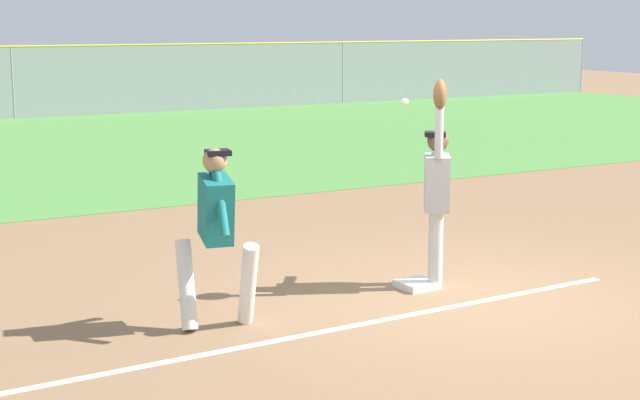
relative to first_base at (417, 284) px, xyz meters
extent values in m
plane|color=#936D4C|center=(0.18, -0.62, -0.04)|extent=(70.70, 70.70, 0.00)
cube|color=#549342|center=(0.18, 13.33, -0.04)|extent=(45.04, 15.23, 0.01)
cube|color=white|center=(-4.00, -0.90, -0.04)|extent=(12.00, 0.52, 0.01)
cube|color=white|center=(0.00, 0.00, 0.00)|extent=(0.40, 0.40, 0.08)
cylinder|color=silver|center=(0.28, 0.06, 0.39)|extent=(0.21, 0.21, 0.85)
cylinder|color=silver|center=(0.17, -0.10, 0.39)|extent=(0.21, 0.21, 0.85)
cube|color=#B7B7B7|center=(0.23, -0.02, 1.11)|extent=(0.46, 0.51, 0.60)
sphere|color=brown|center=(0.23, -0.02, 1.56)|extent=(0.32, 0.32, 0.23)
cube|color=black|center=(0.20, 0.00, 1.64)|extent=(0.29, 0.29, 0.05)
cylinder|color=#B7B7B7|center=(0.11, -0.20, 1.72)|extent=(0.12, 0.12, 0.62)
cylinder|color=#B7B7B7|center=(0.35, 0.16, 1.41)|extent=(0.42, 0.57, 0.09)
ellipsoid|color=brown|center=(0.11, -0.20, 2.08)|extent=(0.27, 0.31, 0.32)
cylinder|color=white|center=(-2.18, -0.34, 0.38)|extent=(0.23, 0.45, 0.85)
cylinder|color=white|center=(-2.70, -0.08, 0.38)|extent=(0.23, 0.45, 0.85)
cube|color=#197272|center=(-2.44, -0.21, 1.11)|extent=(0.36, 0.57, 0.66)
sphere|color=tan|center=(-2.44, -0.21, 1.56)|extent=(0.27, 0.27, 0.23)
cube|color=black|center=(-2.41, -0.22, 1.64)|extent=(0.25, 0.24, 0.05)
cylinder|color=#197272|center=(-2.40, 0.00, 1.19)|extent=(0.17, 0.41, 0.58)
cylinder|color=#197272|center=(-2.49, -0.43, 1.19)|extent=(0.17, 0.41, 0.58)
sphere|color=white|center=(-0.29, -0.14, 2.02)|extent=(0.07, 0.07, 0.07)
cube|color=#93999E|center=(0.18, 20.94, 1.00)|extent=(45.04, 0.06, 2.09)
cylinder|color=yellow|center=(0.18, 20.94, 2.08)|extent=(45.04, 0.06, 0.06)
cylinder|color=gray|center=(0.18, 20.94, 1.00)|extent=(0.08, 0.08, 2.09)
cylinder|color=gray|center=(11.44, 20.94, 1.00)|extent=(0.08, 0.08, 2.09)
cylinder|color=gray|center=(22.70, 20.94, 1.00)|extent=(0.08, 0.08, 2.09)
cylinder|color=black|center=(0.63, 24.27, 0.26)|extent=(0.60, 0.23, 0.60)
cube|color=#23389E|center=(4.39, 25.16, 0.53)|extent=(4.48, 2.09, 0.55)
cube|color=#2D333D|center=(4.39, 25.16, 1.01)|extent=(2.28, 1.84, 0.40)
cylinder|color=black|center=(5.88, 26.04, 0.26)|extent=(0.61, 0.25, 0.60)
cylinder|color=black|center=(5.80, 24.15, 0.26)|extent=(0.61, 0.25, 0.60)
cylinder|color=black|center=(2.99, 26.17, 0.26)|extent=(0.61, 0.25, 0.60)
cylinder|color=black|center=(2.90, 24.27, 0.26)|extent=(0.61, 0.25, 0.60)
camera|label=1|loc=(-5.93, -8.40, 2.84)|focal=54.42mm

